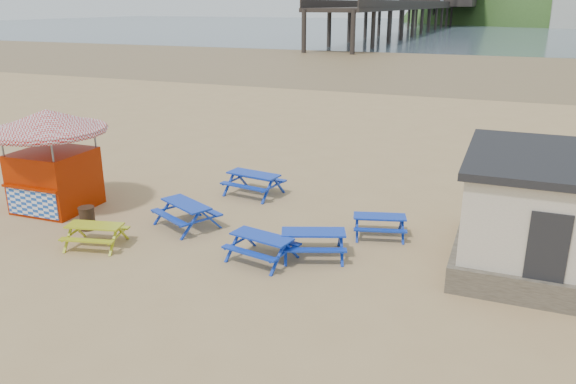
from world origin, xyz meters
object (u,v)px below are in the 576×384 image
at_px(picnic_table_blue_a, 254,184).
at_px(picnic_table_yellow, 96,235).
at_px(litter_bin, 87,218).
at_px(ice_cream_kiosk, 51,147).

xyz_separation_m(picnic_table_blue_a, picnic_table_yellow, (-2.35, -6.12, -0.08)).
distance_m(picnic_table_yellow, litter_bin, 1.50).
xyz_separation_m(picnic_table_yellow, litter_bin, (-1.14, 0.97, 0.04)).
bearing_deg(picnic_table_yellow, picnic_table_blue_a, 55.76).
distance_m(ice_cream_kiosk, litter_bin, 3.20).
relative_size(picnic_table_blue_a, picnic_table_yellow, 1.17).
bearing_deg(litter_bin, picnic_table_yellow, -40.38).
height_order(picnic_table_yellow, ice_cream_kiosk, ice_cream_kiosk).
height_order(picnic_table_blue_a, litter_bin, picnic_table_blue_a).
xyz_separation_m(picnic_table_blue_a, litter_bin, (-3.49, -5.15, -0.04)).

